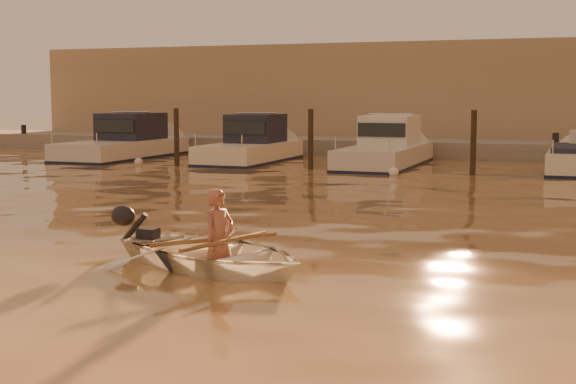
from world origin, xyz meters
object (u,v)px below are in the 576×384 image
at_px(person, 219,240).
at_px(moored_boat_1, 250,145).
at_px(waterfront_building, 517,97).
at_px(moored_boat_0, 123,142).
at_px(dinghy, 214,253).
at_px(moored_boat_2, 385,148).

distance_m(person, moored_boat_1, 18.63).
relative_size(moored_boat_1, waterfront_building, 0.14).
bearing_deg(moored_boat_1, moored_boat_0, 180.00).
bearing_deg(person, dinghy, 90.00).
relative_size(dinghy, waterfront_building, 0.07).
distance_m(person, moored_boat_2, 17.40).
height_order(dinghy, moored_boat_1, moored_boat_1).
bearing_deg(dinghy, waterfront_building, 17.56).
bearing_deg(moored_boat_2, dinghy, -84.46).
relative_size(person, moored_boat_1, 0.22).
bearing_deg(moored_boat_2, moored_boat_0, 180.00).
bearing_deg(person, moored_boat_2, 27.07).
bearing_deg(moored_boat_1, waterfront_building, 51.91).
height_order(moored_boat_2, waterfront_building, waterfront_building).
bearing_deg(moored_boat_2, person, -84.17).
relative_size(moored_boat_2, waterfront_building, 0.16).
relative_size(moored_boat_0, waterfront_building, 0.16).
bearing_deg(moored_boat_0, waterfront_building, 38.02).
height_order(dinghy, person, person).
height_order(dinghy, moored_boat_0, moored_boat_0).
bearing_deg(dinghy, person, -90.00).
height_order(moored_boat_0, moored_boat_1, same).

